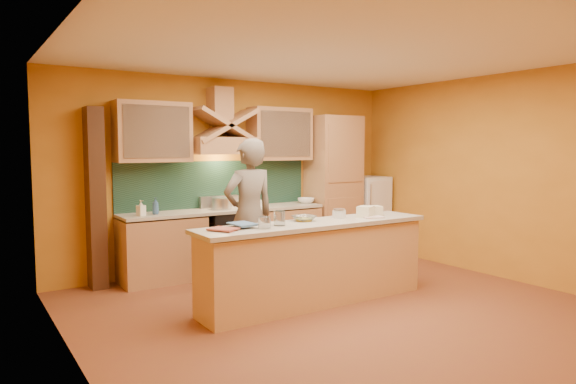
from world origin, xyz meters
TOP-DOWN VIEW (x-y plane):
  - floor at (0.00, 0.00)m, footprint 5.50×5.00m
  - ceiling at (0.00, 0.00)m, footprint 5.50×5.00m
  - wall_back at (0.00, 2.50)m, footprint 5.50×0.02m
  - wall_front at (0.00, -2.50)m, footprint 5.50×0.02m
  - wall_left at (-2.75, 0.00)m, footprint 0.02×5.00m
  - wall_right at (2.75, 0.00)m, footprint 0.02×5.00m
  - base_cabinet_left at (-1.25, 2.20)m, footprint 1.10×0.60m
  - base_cabinet_right at (0.65, 2.20)m, footprint 1.10×0.60m
  - counter_top at (-0.30, 2.20)m, footprint 3.00×0.62m
  - stove at (-0.30, 2.20)m, footprint 0.60×0.58m
  - backsplash at (-0.30, 2.48)m, footprint 3.00×0.03m
  - range_hood at (-0.30, 2.25)m, footprint 0.92×0.50m
  - hood_chimney at (-0.30, 2.35)m, footprint 0.30×0.30m
  - upper_cabinet_left at (-1.30, 2.33)m, footprint 1.00×0.35m
  - upper_cabinet_right at (0.70, 2.33)m, footprint 1.00×0.35m
  - pantry_column at (1.65, 2.20)m, footprint 0.80×0.60m
  - fridge at (2.40, 2.20)m, footprint 0.58×0.60m
  - trim_column_left at (-2.05, 2.35)m, footprint 0.20×0.30m
  - island_body at (-0.10, 0.30)m, footprint 2.80×0.55m
  - island_top at (-0.10, 0.30)m, footprint 2.90×0.62m
  - person at (-0.49, 1.16)m, footprint 0.71×0.48m
  - pot_large at (-0.38, 2.18)m, footprint 0.34×0.34m
  - pot_small at (-0.25, 2.36)m, footprint 0.21×0.21m
  - soap_bottle_a at (-1.55, 2.11)m, footprint 0.12×0.12m
  - soap_bottle_b at (-1.35, 2.14)m, footprint 0.11×0.11m
  - bowl_back at (1.10, 2.19)m, footprint 0.31×0.31m
  - dish_rack at (0.19, 2.23)m, footprint 0.26×0.20m
  - book_lower at (-1.35, 0.26)m, footprint 0.33×0.35m
  - book_upper at (-1.10, 0.40)m, footprint 0.24×0.32m
  - jar_large at (-0.59, 0.30)m, footprint 0.16×0.16m
  - jar_small at (-0.83, 0.21)m, footprint 0.16×0.16m
  - kitchen_scale at (0.33, 0.40)m, footprint 0.15×0.15m
  - mixing_bowl at (-0.16, 0.44)m, footprint 0.27×0.27m
  - cloth at (0.70, 0.21)m, footprint 0.28×0.24m
  - grocery_bag_a at (0.67, 0.31)m, footprint 0.26×0.24m
  - grocery_bag_b at (0.85, 0.37)m, footprint 0.23×0.20m

SIDE VIEW (x-z plane):
  - floor at x=0.00m, z-range -0.01..0.01m
  - base_cabinet_left at x=-1.25m, z-range 0.00..0.86m
  - base_cabinet_right at x=0.65m, z-range 0.00..0.86m
  - island_body at x=-0.10m, z-range 0.00..0.88m
  - stove at x=-0.30m, z-range 0.00..0.90m
  - fridge at x=2.40m, z-range 0.00..1.30m
  - counter_top at x=-0.30m, z-range 0.88..0.92m
  - island_top at x=-0.10m, z-range 0.90..0.95m
  - cloth at x=0.70m, z-range 0.94..0.96m
  - person at x=-0.49m, z-range 0.00..1.91m
  - book_lower at x=-1.35m, z-range 0.94..0.97m
  - bowl_back at x=1.10m, z-range 0.92..1.00m
  - dish_rack at x=0.19m, z-range 0.92..1.01m
  - pot_small at x=-0.25m, z-range 0.90..1.04m
  - mixing_bowl at x=-0.16m, z-range 0.94..1.01m
  - book_upper at x=-1.10m, z-range 0.97..0.99m
  - pot_large at x=-0.38m, z-range 0.90..1.07m
  - kitchen_scale at x=0.33m, z-range 0.94..1.04m
  - grocery_bag_b at x=0.85m, z-range 0.94..1.06m
  - jar_small at x=-0.83m, z-range 0.95..1.07m
  - grocery_bag_a at x=0.67m, z-range 0.94..1.08m
  - soap_bottle_a at x=-1.55m, z-range 0.92..1.12m
  - jar_large at x=-0.59m, z-range 0.95..1.11m
  - soap_bottle_b at x=-1.35m, z-range 0.92..1.14m
  - pantry_column at x=1.65m, z-range 0.00..2.30m
  - trim_column_left at x=-2.05m, z-range 0.00..2.30m
  - backsplash at x=-0.30m, z-range 0.90..1.60m
  - wall_back at x=0.00m, z-range 0.00..2.80m
  - wall_front at x=0.00m, z-range 0.00..2.80m
  - wall_left at x=-2.75m, z-range 0.00..2.80m
  - wall_right at x=2.75m, z-range 0.00..2.80m
  - range_hood at x=-0.30m, z-range 1.70..1.94m
  - upper_cabinet_left at x=-1.30m, z-range 1.60..2.40m
  - upper_cabinet_right at x=0.70m, z-range 1.60..2.40m
  - hood_chimney at x=-0.30m, z-range 2.15..2.65m
  - ceiling at x=0.00m, z-range 2.79..2.80m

